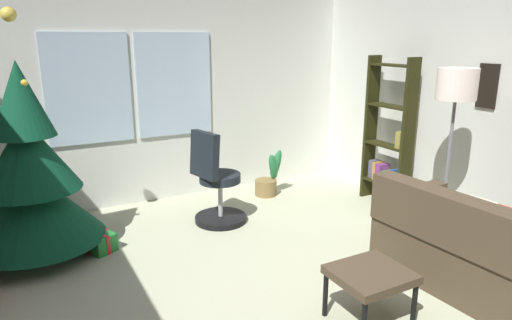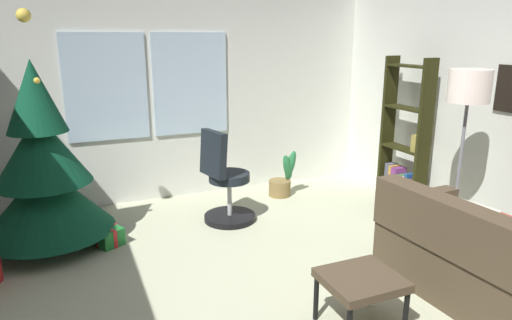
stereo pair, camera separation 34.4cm
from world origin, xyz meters
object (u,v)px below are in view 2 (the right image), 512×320
Objects in this scene: footstool at (361,283)px; office_chair at (225,186)px; floor_lamp at (468,101)px; holiday_tree at (44,173)px; potted_plant at (283,179)px; bookshelf at (404,144)px; gift_box_green at (107,236)px.

office_chair is at bearing 95.96° from footstool.
floor_lamp is at bearing 22.86° from footstool.
footstool is 0.23× the size of holiday_tree.
potted_plant is at bearing 28.36° from office_chair.
footstool is at bearing -48.48° from holiday_tree.
bookshelf is 2.91× the size of potted_plant.
holiday_tree is at bearing 177.52° from office_chair.
potted_plant is (0.73, 2.65, -0.13)m from footstool.
bookshelf is at bearing -40.76° from potted_plant.
footstool is at bearing -136.12° from bookshelf.
potted_plant is at bearing 139.24° from bookshelf.
bookshelf is at bearing 43.88° from footstool.
floor_lamp is at bearing -26.27° from gift_box_green.
gift_box_green is 0.22× the size of floor_lamp.
holiday_tree reaches higher than gift_box_green.
holiday_tree reaches higher than floor_lamp.
floor_lamp reaches higher than gift_box_green.
office_chair is 1.71× the size of potted_plant.
office_chair is 2.09m from bookshelf.
potted_plant is at bearing 9.30° from holiday_tree.
potted_plant is (-1.07, 0.92, -0.55)m from bookshelf.
bookshelf reaches higher than office_chair.
floor_lamp reaches higher than potted_plant.
gift_box_green is (-1.47, 2.05, -0.26)m from footstool.
footstool is at bearing -84.04° from office_chair.
office_chair is at bearing 3.82° from gift_box_green.
potted_plant is (0.95, 0.51, -0.19)m from office_chair.
office_chair reaches higher than gift_box_green.
footstool is 2.53m from bookshelf.
potted_plant is (2.68, 0.44, -0.53)m from holiday_tree.
bookshelf reaches higher than gift_box_green.
footstool is 0.85× the size of potted_plant.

